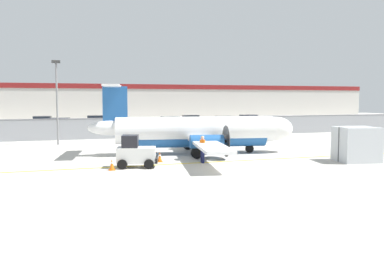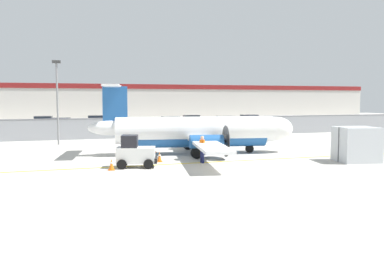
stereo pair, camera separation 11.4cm
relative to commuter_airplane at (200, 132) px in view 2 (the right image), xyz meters
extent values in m
plane|color=#BCB7AD|center=(0.89, -5.73, -1.60)|extent=(140.00, 140.00, 0.00)
cube|color=yellow|center=(0.89, -3.73, -1.60)|extent=(84.00, 0.20, 0.01)
cube|color=gray|center=(0.89, 12.27, -0.60)|extent=(98.00, 0.04, 2.00)
cylinder|color=slate|center=(0.89, 12.27, 0.45)|extent=(98.00, 0.10, 0.10)
cube|color=#38383A|center=(0.89, 23.77, -1.54)|extent=(98.00, 17.00, 0.12)
cube|color=beige|center=(0.89, 42.27, 1.65)|extent=(91.00, 8.00, 6.50)
cube|color=maroon|center=(0.89, 38.27, 4.50)|extent=(91.00, 0.20, 0.80)
cylinder|color=white|center=(-0.27, 0.04, 0.15)|extent=(11.56, 3.48, 1.90)
ellipsoid|color=white|center=(5.67, -0.80, 0.15)|extent=(2.86, 2.16, 1.80)
ellipsoid|color=white|center=(-6.21, 0.88, 0.35)|extent=(3.33, 1.48, 1.05)
cylinder|color=#1E5193|center=(-0.27, 0.04, -0.38)|extent=(10.35, 2.90, 1.48)
cube|color=white|center=(-0.17, 0.02, -0.42)|extent=(3.82, 16.07, 0.18)
cylinder|color=#1E5193|center=(0.39, 2.57, -0.42)|extent=(2.30, 1.20, 0.90)
cone|color=black|center=(1.53, 2.41, -0.42)|extent=(0.51, 0.50, 0.44)
cylinder|color=#262626|center=(1.68, 2.39, -0.42)|extent=(0.33, 2.08, 2.10)
cylinder|color=#1E5193|center=(-0.33, -2.58, -0.42)|extent=(2.30, 1.20, 0.90)
cone|color=black|center=(0.81, -2.74, -0.42)|extent=(0.51, 0.50, 0.44)
cylinder|color=#262626|center=(0.95, -2.76, -0.42)|extent=(0.33, 2.08, 2.10)
cube|color=#1E5193|center=(-5.92, 0.84, 1.70)|extent=(1.71, 0.42, 3.10)
cube|color=white|center=(-6.06, 0.86, 3.25)|extent=(1.76, 4.91, 0.14)
cylinder|color=#59595B|center=(3.72, -0.52, -0.82)|extent=(0.16, 0.16, 0.97)
cylinder|color=black|center=(3.72, -0.52, -1.30)|extent=(0.62, 0.30, 0.60)
cylinder|color=#59595B|center=(-0.25, 2.27, -0.78)|extent=(0.16, 0.16, 0.90)
cylinder|color=black|center=(-0.25, 2.27, -1.22)|extent=(0.78, 0.32, 0.76)
cylinder|color=#59595B|center=(-0.87, -2.11, -0.78)|extent=(0.16, 0.16, 0.90)
cylinder|color=black|center=(-0.87, -2.11, -1.22)|extent=(0.78, 0.32, 0.76)
cube|color=silver|center=(-5.17, -4.16, -0.87)|extent=(2.39, 1.56, 0.90)
cube|color=black|center=(-5.51, -4.09, -0.07)|extent=(1.10, 1.18, 0.70)
cube|color=black|center=(-4.04, -4.42, -1.17)|extent=(0.40, 1.11, 0.30)
cylinder|color=black|center=(-4.30, -3.75, -1.32)|extent=(0.59, 0.30, 0.56)
cylinder|color=black|center=(-4.57, -4.92, -1.32)|extent=(0.59, 0.30, 0.56)
cylinder|color=black|center=(-5.76, -3.41, -1.32)|extent=(0.59, 0.30, 0.56)
cylinder|color=black|center=(-6.03, -4.58, -1.32)|extent=(0.59, 0.30, 0.56)
cylinder|color=#191E4C|center=(-1.01, -3.94, -1.18)|extent=(0.18, 0.18, 0.85)
cylinder|color=#191E4C|center=(-1.03, -3.74, -1.18)|extent=(0.18, 0.18, 0.85)
cylinder|color=orange|center=(-1.02, -3.84, -0.45)|extent=(0.38, 0.38, 0.60)
cylinder|color=orange|center=(-1.00, -4.06, -0.42)|extent=(0.11, 0.11, 0.55)
cylinder|color=orange|center=(-1.05, -3.62, -0.42)|extent=(0.11, 0.11, 0.55)
sphere|color=tan|center=(-1.02, -3.84, -0.01)|extent=(0.22, 0.22, 0.22)
cube|color=#B7BCC1|center=(8.52, -6.06, -0.50)|extent=(2.67, 2.34, 2.20)
cube|color=#333338|center=(8.52, -6.06, -0.50)|extent=(2.42, 0.44, 2.20)
cube|color=orange|center=(-3.49, -2.69, -1.58)|extent=(0.36, 0.36, 0.04)
cone|color=orange|center=(-3.49, -2.69, -1.26)|extent=(0.28, 0.28, 0.60)
cylinder|color=white|center=(-3.49, -2.69, -1.18)|extent=(0.17, 0.17, 0.08)
cube|color=orange|center=(-6.61, -4.67, -1.58)|extent=(0.36, 0.36, 0.04)
cone|color=orange|center=(-6.61, -4.67, -1.26)|extent=(0.28, 0.28, 0.60)
cylinder|color=white|center=(-6.61, -4.67, -1.18)|extent=(0.17, 0.17, 0.08)
cube|color=orange|center=(-3.08, 1.47, -1.58)|extent=(0.36, 0.36, 0.04)
cone|color=orange|center=(-3.08, 1.47, -1.26)|extent=(0.28, 0.28, 0.60)
cylinder|color=white|center=(-3.08, 1.47, -1.18)|extent=(0.17, 0.17, 0.08)
cube|color=orange|center=(-0.30, -0.27, -1.58)|extent=(0.36, 0.36, 0.04)
cone|color=orange|center=(-0.30, -0.27, -1.26)|extent=(0.28, 0.28, 0.60)
cylinder|color=white|center=(-0.30, -0.27, -1.18)|extent=(0.17, 0.17, 0.08)
cube|color=#B28C19|center=(-13.07, 27.66, -0.86)|extent=(4.26, 1.87, 0.80)
cube|color=#262D38|center=(-13.22, 27.67, -0.18)|extent=(2.26, 1.65, 0.56)
cylinder|color=black|center=(-11.63, 28.50, -1.18)|extent=(0.61, 0.22, 0.60)
cylinder|color=black|center=(-11.70, 26.71, -1.18)|extent=(0.61, 0.22, 0.60)
cylinder|color=black|center=(-14.43, 28.62, -1.18)|extent=(0.61, 0.22, 0.60)
cylinder|color=black|center=(-14.50, 26.82, -1.18)|extent=(0.61, 0.22, 0.60)
cube|color=red|center=(-10.61, 22.25, -0.86)|extent=(4.33, 2.05, 0.80)
cube|color=#262D38|center=(-10.75, 22.26, -0.18)|extent=(2.32, 1.74, 0.56)
cylinder|color=black|center=(-9.13, 23.02, -1.18)|extent=(0.61, 0.25, 0.60)
cylinder|color=black|center=(-9.29, 21.23, -1.18)|extent=(0.61, 0.25, 0.60)
cylinder|color=black|center=(-11.92, 23.26, -1.18)|extent=(0.61, 0.25, 0.60)
cylinder|color=black|center=(-12.08, 21.47, -1.18)|extent=(0.61, 0.25, 0.60)
cube|color=navy|center=(-6.16, 27.90, -0.86)|extent=(4.35, 2.13, 0.80)
cube|color=#262D38|center=(-6.31, 27.92, -0.18)|extent=(2.35, 1.78, 0.56)
cylinder|color=black|center=(-4.67, 28.65, -1.18)|extent=(0.62, 0.26, 0.60)
cylinder|color=black|center=(-4.86, 26.86, -1.18)|extent=(0.62, 0.26, 0.60)
cylinder|color=black|center=(-7.46, 28.94, -1.18)|extent=(0.62, 0.26, 0.60)
cylinder|color=black|center=(-7.64, 27.15, -1.18)|extent=(0.62, 0.26, 0.60)
cube|color=gray|center=(-2.08, 17.86, -0.86)|extent=(4.20, 1.70, 0.80)
cube|color=#262D38|center=(-1.93, 17.86, -0.18)|extent=(2.20, 1.56, 0.56)
cylinder|color=black|center=(-3.49, 16.96, -1.18)|extent=(0.60, 0.20, 0.60)
cylinder|color=black|center=(-3.48, 18.76, -1.18)|extent=(0.60, 0.20, 0.60)
cylinder|color=black|center=(-0.69, 16.96, -1.18)|extent=(0.60, 0.20, 0.60)
cylinder|color=black|center=(-0.68, 18.76, -1.18)|extent=(0.60, 0.20, 0.60)
cube|color=#B28C19|center=(3.07, 21.98, -0.86)|extent=(4.30, 1.95, 0.80)
cube|color=#262D38|center=(2.92, 21.97, -0.18)|extent=(2.29, 1.69, 0.56)
cylinder|color=black|center=(4.41, 22.96, -1.18)|extent=(0.61, 0.24, 0.60)
cylinder|color=black|center=(4.52, 21.17, -1.18)|extent=(0.61, 0.24, 0.60)
cylinder|color=black|center=(1.62, 22.79, -1.18)|extent=(0.61, 0.24, 0.60)
cylinder|color=black|center=(1.73, 20.99, -1.18)|extent=(0.61, 0.24, 0.60)
cube|color=red|center=(6.76, 25.05, -0.86)|extent=(4.31, 1.98, 0.80)
cube|color=#262D38|center=(6.61, 25.06, -0.18)|extent=(2.30, 1.71, 0.56)
cylinder|color=black|center=(8.22, 25.86, -1.18)|extent=(0.61, 0.24, 0.60)
cylinder|color=black|center=(8.09, 24.06, -1.18)|extent=(0.61, 0.24, 0.60)
cylinder|color=black|center=(5.42, 26.05, -1.18)|extent=(0.61, 0.24, 0.60)
cylinder|color=black|center=(5.30, 24.25, -1.18)|extent=(0.61, 0.24, 0.60)
cube|color=red|center=(10.44, 21.12, -0.86)|extent=(4.37, 2.17, 0.80)
cube|color=#262D38|center=(10.29, 21.11, -0.18)|extent=(2.36, 1.80, 0.56)
cylinder|color=black|center=(11.73, 22.18, -1.18)|extent=(0.62, 0.27, 0.60)
cylinder|color=black|center=(11.93, 20.39, -1.18)|extent=(0.62, 0.27, 0.60)
cylinder|color=black|center=(8.95, 21.86, -1.18)|extent=(0.62, 0.27, 0.60)
cylinder|color=black|center=(9.15, 20.07, -1.18)|extent=(0.62, 0.27, 0.60)
cube|color=#19662D|center=(15.19, 23.98, -0.86)|extent=(4.29, 1.92, 0.80)
cube|color=#262D38|center=(15.04, 23.97, -0.18)|extent=(2.28, 1.68, 0.56)
cylinder|color=black|center=(16.54, 24.95, -1.18)|extent=(0.61, 0.23, 0.60)
cylinder|color=black|center=(16.63, 23.15, -1.18)|extent=(0.61, 0.23, 0.60)
cylinder|color=black|center=(13.74, 24.80, -1.18)|extent=(0.61, 0.23, 0.60)
cylinder|color=black|center=(13.84, 23.00, -1.18)|extent=(0.61, 0.23, 0.60)
cylinder|color=slate|center=(-10.19, 8.57, 1.90)|extent=(0.16, 0.16, 7.00)
cube|color=#333333|center=(-10.19, 8.57, 5.55)|extent=(0.70, 0.30, 0.24)
camera|label=1|loc=(-8.14, -25.70, 2.36)|focal=35.00mm
camera|label=2|loc=(-8.03, -25.73, 2.36)|focal=35.00mm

